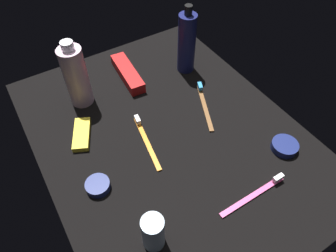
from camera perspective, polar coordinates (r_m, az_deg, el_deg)
ground_plane at (r=81.59cm, az=0.00°, el=-1.65°), size 84.00×64.00×1.20cm
lotion_bottle at (r=94.81cm, az=3.48°, el=15.08°), size 5.32×5.32×21.37cm
bodywash_bottle at (r=86.85cm, az=-16.65°, el=8.81°), size 6.36×6.36×19.79cm
deodorant_stick at (r=62.56cm, az=-2.77°, el=-19.08°), size 4.48×4.48×9.33cm
toothbrush_orange at (r=79.42cm, az=-4.16°, el=-2.39°), size 17.94×4.21×2.10cm
toothbrush_pink at (r=73.43cm, az=16.06°, el=-11.81°), size 1.20×18.00×2.10cm
toothbrush_brown at (r=88.32cm, az=6.70°, el=4.16°), size 16.89×8.53×2.10cm
toothpaste_box_red at (r=96.81cm, az=-7.49°, el=9.65°), size 17.91×5.89×3.20cm
snack_bar_yellow at (r=83.07cm, az=-15.67°, el=-1.48°), size 11.11×8.08×1.50cm
cream_tin_left at (r=82.68cm, az=20.76°, el=-3.51°), size 6.62×6.62×1.92cm
cream_tin_right at (r=72.95cm, az=-12.86°, el=-10.71°), size 5.62×5.62×1.90cm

